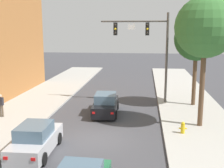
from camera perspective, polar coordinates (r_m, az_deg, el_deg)
name	(u,v)px	position (r m, az deg, el deg)	size (l,w,h in m)	color
ground_plane	(95,139)	(17.15, -3.35, -10.86)	(120.00, 120.00, 0.00)	#424247
sidewalk_right	(210,143)	(17.30, 18.81, -10.99)	(5.00, 60.00, 0.15)	#B2AFA8
traffic_signal_mast	(148,42)	(24.44, 7.22, 8.35)	(5.64, 0.38, 7.50)	#514C47
car_lead_black	(106,105)	(21.74, -1.26, -4.11)	(1.97, 4.30, 1.60)	black
car_following_silver	(36,140)	(15.56, -14.88, -10.70)	(1.90, 4.27, 1.60)	#B7B7BC
pedestrian_sidewalk_left_walker	(1,104)	(21.97, -21.16, -3.78)	(0.36, 0.22, 1.64)	brown
fire_hydrant	(183,128)	(18.01, 13.86, -8.37)	(0.48, 0.24, 0.72)	gold
street_tree_nearest	(206,28)	(18.80, 18.04, 10.56)	(3.79, 3.79, 8.19)	brown
street_tree_second	(197,39)	(24.10, 16.41, 8.58)	(3.56, 3.56, 7.22)	brown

